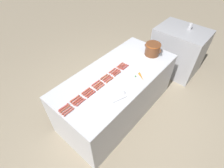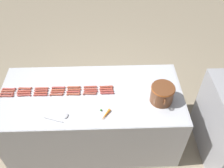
# 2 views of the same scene
# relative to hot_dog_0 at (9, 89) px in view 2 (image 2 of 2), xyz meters

# --- Properties ---
(ground_plane) EXTENTS (20.00, 20.00, 0.00)m
(ground_plane) POSITION_rel_hot_dog_0_xyz_m (0.10, 0.95, -0.88)
(ground_plane) COLOR gray
(griddle_counter) EXTENTS (0.97, 2.12, 0.87)m
(griddle_counter) POSITION_rel_hot_dog_0_xyz_m (0.10, 0.95, -0.45)
(griddle_counter) COLOR #BCBCC1
(griddle_counter) RESTS_ON ground_plane
(hot_dog_0) EXTENTS (0.03, 0.16, 0.02)m
(hot_dog_0) POSITION_rel_hot_dog_0_xyz_m (0.00, 0.00, 0.00)
(hot_dog_0) COLOR #AF453F
(hot_dog_0) RESTS_ON griddle_counter
(hot_dog_1) EXTENTS (0.03, 0.16, 0.02)m
(hot_dog_1) POSITION_rel_hot_dog_0_xyz_m (-0.00, 0.18, 0.00)
(hot_dog_1) COLOR #B14E3A
(hot_dog_1) RESTS_ON griddle_counter
(hot_dog_2) EXTENTS (0.02, 0.16, 0.02)m
(hot_dog_2) POSITION_rel_hot_dog_0_xyz_m (0.00, 0.38, 0.00)
(hot_dog_2) COLOR #B7503E
(hot_dog_2) RESTS_ON griddle_counter
(hot_dog_3) EXTENTS (0.03, 0.16, 0.02)m
(hot_dog_3) POSITION_rel_hot_dog_0_xyz_m (-0.01, 0.57, 0.00)
(hot_dog_3) COLOR #B54940
(hot_dog_3) RESTS_ON griddle_counter
(hot_dog_4) EXTENTS (0.03, 0.16, 0.02)m
(hot_dog_4) POSITION_rel_hot_dog_0_xyz_m (-0.01, 0.75, 0.00)
(hot_dog_4) COLOR #AC5238
(hot_dog_4) RESTS_ON griddle_counter
(hot_dog_5) EXTENTS (0.02, 0.16, 0.02)m
(hot_dog_5) POSITION_rel_hot_dog_0_xyz_m (-0.00, 0.95, 0.00)
(hot_dog_5) COLOR #B14C3C
(hot_dog_5) RESTS_ON griddle_counter
(hot_dog_6) EXTENTS (0.03, 0.16, 0.02)m
(hot_dog_6) POSITION_rel_hot_dog_0_xyz_m (-0.00, 1.13, 0.00)
(hot_dog_6) COLOR #AF4D3A
(hot_dog_6) RESTS_ON griddle_counter
(hot_dog_7) EXTENTS (0.03, 0.16, 0.02)m
(hot_dog_7) POSITION_rel_hot_dog_0_xyz_m (0.03, -0.00, 0.00)
(hot_dog_7) COLOR #AE523C
(hot_dog_7) RESTS_ON griddle_counter
(hot_dog_8) EXTENTS (0.03, 0.16, 0.02)m
(hot_dog_8) POSITION_rel_hot_dog_0_xyz_m (0.04, 0.18, 0.00)
(hot_dog_8) COLOR #B34839
(hot_dog_8) RESTS_ON griddle_counter
(hot_dog_9) EXTENTS (0.03, 0.16, 0.02)m
(hot_dog_9) POSITION_rel_hot_dog_0_xyz_m (0.03, 0.38, 0.00)
(hot_dog_9) COLOR #AD493C
(hot_dog_9) RESTS_ON griddle_counter
(hot_dog_10) EXTENTS (0.03, 0.16, 0.02)m
(hot_dog_10) POSITION_rel_hot_dog_0_xyz_m (0.03, 0.57, 0.00)
(hot_dog_10) COLOR #B55338
(hot_dog_10) RESTS_ON griddle_counter
(hot_dog_11) EXTENTS (0.03, 0.16, 0.02)m
(hot_dog_11) POSITION_rel_hot_dog_0_xyz_m (0.03, 0.76, 0.00)
(hot_dog_11) COLOR #AC5239
(hot_dog_11) RESTS_ON griddle_counter
(hot_dog_12) EXTENTS (0.02, 0.16, 0.02)m
(hot_dog_12) POSITION_rel_hot_dog_0_xyz_m (0.04, 0.95, 0.00)
(hot_dog_12) COLOR #B64C3B
(hot_dog_12) RESTS_ON griddle_counter
(hot_dog_13) EXTENTS (0.03, 0.16, 0.02)m
(hot_dog_13) POSITION_rel_hot_dog_0_xyz_m (0.03, 1.13, 0.00)
(hot_dog_13) COLOR #B94A39
(hot_dog_13) RESTS_ON griddle_counter
(hot_dog_14) EXTENTS (0.03, 0.16, 0.02)m
(hot_dog_14) POSITION_rel_hot_dog_0_xyz_m (0.07, -0.00, 0.00)
(hot_dog_14) COLOR #AD4D3F
(hot_dog_14) RESTS_ON griddle_counter
(hot_dog_15) EXTENTS (0.02, 0.16, 0.02)m
(hot_dog_15) POSITION_rel_hot_dog_0_xyz_m (0.07, 0.18, 0.00)
(hot_dog_15) COLOR #B54A3B
(hot_dog_15) RESTS_ON griddle_counter
(hot_dog_16) EXTENTS (0.03, 0.16, 0.02)m
(hot_dog_16) POSITION_rel_hot_dog_0_xyz_m (0.07, 0.38, 0.00)
(hot_dog_16) COLOR #B74B38
(hot_dog_16) RESTS_ON griddle_counter
(hot_dog_17) EXTENTS (0.02, 0.16, 0.02)m
(hot_dog_17) POSITION_rel_hot_dog_0_xyz_m (0.07, 0.57, 0.00)
(hot_dog_17) COLOR #AB4838
(hot_dog_17) RESTS_ON griddle_counter
(hot_dog_18) EXTENTS (0.03, 0.16, 0.02)m
(hot_dog_18) POSITION_rel_hot_dog_0_xyz_m (0.07, 0.75, 0.00)
(hot_dog_18) COLOR #B8473F
(hot_dog_18) RESTS_ON griddle_counter
(hot_dog_19) EXTENTS (0.02, 0.16, 0.02)m
(hot_dog_19) POSITION_rel_hot_dog_0_xyz_m (0.07, 0.95, 0.00)
(hot_dog_19) COLOR #B4453A
(hot_dog_19) RESTS_ON griddle_counter
(hot_dog_20) EXTENTS (0.03, 0.16, 0.02)m
(hot_dog_20) POSITION_rel_hot_dog_0_xyz_m (0.07, 1.14, 0.00)
(hot_dog_20) COLOR #B54A3F
(hot_dog_20) RESTS_ON griddle_counter
(hot_dog_21) EXTENTS (0.03, 0.16, 0.02)m
(hot_dog_21) POSITION_rel_hot_dog_0_xyz_m (0.11, -0.00, 0.00)
(hot_dog_21) COLOR #AD4C40
(hot_dog_21) RESTS_ON griddle_counter
(hot_dog_22) EXTENTS (0.03, 0.16, 0.02)m
(hot_dog_22) POSITION_rel_hot_dog_0_xyz_m (0.10, 0.19, 0.00)
(hot_dog_22) COLOR #AF4A41
(hot_dog_22) RESTS_ON griddle_counter
(hot_dog_23) EXTENTS (0.03, 0.16, 0.02)m
(hot_dog_23) POSITION_rel_hot_dog_0_xyz_m (0.10, 0.38, 0.00)
(hot_dog_23) COLOR #B7453A
(hot_dog_23) RESTS_ON griddle_counter
(hot_dog_24) EXTENTS (0.03, 0.16, 0.02)m
(hot_dog_24) POSITION_rel_hot_dog_0_xyz_m (0.11, 0.56, 0.00)
(hot_dog_24) COLOR #B3533F
(hot_dog_24) RESTS_ON griddle_counter
(hot_dog_25) EXTENTS (0.03, 0.16, 0.02)m
(hot_dog_25) POSITION_rel_hot_dog_0_xyz_m (0.11, 0.75, 0.00)
(hot_dog_25) COLOR #B45138
(hot_dog_25) RESTS_ON griddle_counter
(hot_dog_26) EXTENTS (0.03, 0.16, 0.02)m
(hot_dog_26) POSITION_rel_hot_dog_0_xyz_m (0.10, 0.94, 0.00)
(hot_dog_26) COLOR #AB5141
(hot_dog_26) RESTS_ON griddle_counter
(hot_dog_27) EXTENTS (0.03, 0.16, 0.02)m
(hot_dog_27) POSITION_rel_hot_dog_0_xyz_m (0.10, 1.14, 0.00)
(hot_dog_27) COLOR #B14541
(hot_dog_27) RESTS_ON griddle_counter
(bean_pot) EXTENTS (0.32, 0.26, 0.21)m
(bean_pot) POSITION_rel_hot_dog_0_xyz_m (0.22, 1.74, 0.11)
(bean_pot) COLOR brown
(bean_pot) RESTS_ON griddle_counter
(serving_spoon) EXTENTS (0.12, 0.27, 0.02)m
(serving_spoon) POSITION_rel_hot_dog_0_xyz_m (0.43, 0.66, -0.00)
(serving_spoon) COLOR #B7B7BC
(serving_spoon) RESTS_ON griddle_counter
(carrot) EXTENTS (0.16, 0.12, 0.03)m
(carrot) POSITION_rel_hot_dog_0_xyz_m (0.42, 1.11, 0.00)
(carrot) COLOR orange
(carrot) RESTS_ON griddle_counter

